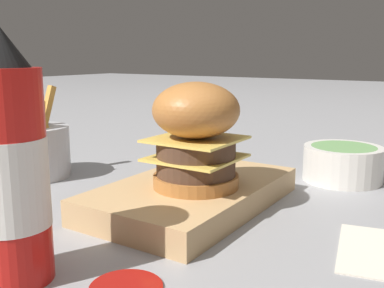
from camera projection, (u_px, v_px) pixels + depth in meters
ground_plane at (224, 213)px, 0.55m from camera, size 6.00×6.00×0.00m
serving_board at (192, 194)px, 0.57m from camera, size 0.28×0.17×0.03m
burger at (196, 134)px, 0.54m from camera, size 0.11×0.11×0.13m
ketchup_bottle at (9, 171)px, 0.37m from camera, size 0.06×0.06×0.22m
fries_basket at (33, 150)px, 0.71m from camera, size 0.12×0.12×0.14m
side_bowl at (343, 162)px, 0.69m from camera, size 0.12×0.12×0.05m
ketchup_puddle at (126, 286)px, 0.37m from camera, size 0.06×0.06×0.00m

